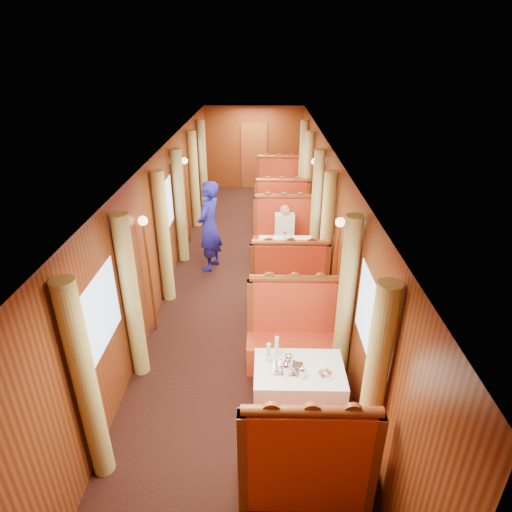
{
  "coord_description": "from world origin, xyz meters",
  "views": [
    {
      "loc": [
        0.32,
        -7.38,
        4.13
      ],
      "look_at": [
        0.2,
        -1.17,
        1.05
      ],
      "focal_mm": 30.0,
      "sensor_mm": 36.0,
      "label": 1
    }
  ],
  "objects_px": {
    "banquette_mid_aft": "(284,237)",
    "passenger": "(285,228)",
    "tea_tray": "(288,369)",
    "teapot_left": "(286,370)",
    "banquette_far_aft": "(279,188)",
    "table_mid": "(286,261)",
    "rose_vase_far": "(279,181)",
    "fruit_plate": "(325,374)",
    "table_far": "(280,201)",
    "banquette_far_fwd": "(281,213)",
    "banquette_near_aft": "(293,337)",
    "rose_vase_mid": "(285,235)",
    "teapot_back": "(289,361)",
    "table_near": "(298,393)",
    "banquette_mid_fwd": "(288,285)",
    "teapot_right": "(302,373)",
    "banquette_near_fwd": "(305,464)",
    "steward": "(209,227)"
  },
  "relations": [
    {
      "from": "teapot_left",
      "to": "teapot_back",
      "type": "distance_m",
      "value": 0.16
    },
    {
      "from": "teapot_right",
      "to": "passenger",
      "type": "distance_m",
      "value": 4.43
    },
    {
      "from": "banquette_far_fwd",
      "to": "rose_vase_far",
      "type": "height_order",
      "value": "banquette_far_fwd"
    },
    {
      "from": "table_far",
      "to": "rose_vase_far",
      "type": "relative_size",
      "value": 2.92
    },
    {
      "from": "table_mid",
      "to": "banquette_near_aft",
      "type": "bearing_deg",
      "value": -90.0
    },
    {
      "from": "fruit_plate",
      "to": "rose_vase_mid",
      "type": "height_order",
      "value": "rose_vase_mid"
    },
    {
      "from": "banquette_mid_aft",
      "to": "passenger",
      "type": "bearing_deg",
      "value": -90.0
    },
    {
      "from": "rose_vase_far",
      "to": "passenger",
      "type": "xyz_separation_m",
      "value": [
        0.04,
        -2.76,
        -0.19
      ]
    },
    {
      "from": "table_far",
      "to": "banquette_far_aft",
      "type": "distance_m",
      "value": 1.02
    },
    {
      "from": "banquette_mid_fwd",
      "to": "rose_vase_mid",
      "type": "distance_m",
      "value": 1.11
    },
    {
      "from": "banquette_near_fwd",
      "to": "table_mid",
      "type": "distance_m",
      "value": 4.51
    },
    {
      "from": "passenger",
      "to": "banquette_near_fwd",
      "type": "bearing_deg",
      "value": -90.0
    },
    {
      "from": "rose_vase_far",
      "to": "passenger",
      "type": "bearing_deg",
      "value": -89.26
    },
    {
      "from": "teapot_back",
      "to": "rose_vase_mid",
      "type": "distance_m",
      "value": 3.44
    },
    {
      "from": "banquette_near_aft",
      "to": "tea_tray",
      "type": "relative_size",
      "value": 3.94
    },
    {
      "from": "rose_vase_mid",
      "to": "table_near",
      "type": "bearing_deg",
      "value": -89.43
    },
    {
      "from": "banquette_far_aft",
      "to": "teapot_back",
      "type": "relative_size",
      "value": 8.13
    },
    {
      "from": "banquette_near_fwd",
      "to": "teapot_left",
      "type": "relative_size",
      "value": 8.0
    },
    {
      "from": "banquette_mid_aft",
      "to": "steward",
      "type": "relative_size",
      "value": 0.73
    },
    {
      "from": "table_far",
      "to": "banquette_far_fwd",
      "type": "height_order",
      "value": "banquette_far_fwd"
    },
    {
      "from": "banquette_near_aft",
      "to": "rose_vase_far",
      "type": "relative_size",
      "value": 3.72
    },
    {
      "from": "tea_tray",
      "to": "banquette_far_aft",
      "type": "bearing_deg",
      "value": 89.05
    },
    {
      "from": "banquette_mid_fwd",
      "to": "banquette_mid_aft",
      "type": "height_order",
      "value": "same"
    },
    {
      "from": "banquette_far_aft",
      "to": "teapot_left",
      "type": "xyz_separation_m",
      "value": [
        -0.16,
        -8.13,
        0.39
      ]
    },
    {
      "from": "banquette_mid_aft",
      "to": "rose_vase_far",
      "type": "height_order",
      "value": "banquette_mid_aft"
    },
    {
      "from": "banquette_far_fwd",
      "to": "rose_vase_mid",
      "type": "bearing_deg",
      "value": -90.8
    },
    {
      "from": "banquette_far_aft",
      "to": "fruit_plate",
      "type": "bearing_deg",
      "value": -88.04
    },
    {
      "from": "teapot_back",
      "to": "banquette_near_fwd",
      "type": "bearing_deg",
      "value": -72.8
    },
    {
      "from": "table_far",
      "to": "teapot_back",
      "type": "height_order",
      "value": "teapot_back"
    },
    {
      "from": "banquette_far_aft",
      "to": "passenger",
      "type": "bearing_deg",
      "value": -90.0
    },
    {
      "from": "teapot_right",
      "to": "fruit_plate",
      "type": "relative_size",
      "value": 0.64
    },
    {
      "from": "table_mid",
      "to": "table_far",
      "type": "distance_m",
      "value": 3.5
    },
    {
      "from": "banquette_mid_aft",
      "to": "teapot_right",
      "type": "height_order",
      "value": "banquette_mid_aft"
    },
    {
      "from": "table_near",
      "to": "banquette_near_aft",
      "type": "bearing_deg",
      "value": 90.0
    },
    {
      "from": "table_mid",
      "to": "rose_vase_far",
      "type": "height_order",
      "value": "rose_vase_far"
    },
    {
      "from": "fruit_plate",
      "to": "passenger",
      "type": "distance_m",
      "value": 4.4
    },
    {
      "from": "banquette_near_aft",
      "to": "banquette_far_fwd",
      "type": "height_order",
      "value": "same"
    },
    {
      "from": "banquette_mid_fwd",
      "to": "teapot_left",
      "type": "relative_size",
      "value": 8.0
    },
    {
      "from": "teapot_back",
      "to": "rose_vase_mid",
      "type": "bearing_deg",
      "value": 98.99
    },
    {
      "from": "teapot_right",
      "to": "fruit_plate",
      "type": "xyz_separation_m",
      "value": [
        0.26,
        0.04,
        -0.04
      ]
    },
    {
      "from": "banquette_near_aft",
      "to": "banquette_far_fwd",
      "type": "xyz_separation_m",
      "value": [
        0.0,
        4.97,
        0.0
      ]
    },
    {
      "from": "banquette_mid_aft",
      "to": "passenger",
      "type": "height_order",
      "value": "banquette_mid_aft"
    },
    {
      "from": "banquette_mid_aft",
      "to": "tea_tray",
      "type": "xyz_separation_m",
      "value": [
        -0.13,
        -4.53,
        0.33
      ]
    },
    {
      "from": "table_mid",
      "to": "teapot_left",
      "type": "distance_m",
      "value": 3.64
    },
    {
      "from": "teapot_left",
      "to": "banquette_far_aft",
      "type": "bearing_deg",
      "value": 91.07
    },
    {
      "from": "fruit_plate",
      "to": "banquette_near_aft",
      "type": "bearing_deg",
      "value": 103.92
    },
    {
      "from": "banquette_far_aft",
      "to": "rose_vase_mid",
      "type": "bearing_deg",
      "value": -90.44
    },
    {
      "from": "banquette_near_fwd",
      "to": "tea_tray",
      "type": "height_order",
      "value": "banquette_near_fwd"
    },
    {
      "from": "tea_tray",
      "to": "teapot_left",
      "type": "height_order",
      "value": "teapot_left"
    },
    {
      "from": "table_mid",
      "to": "passenger",
      "type": "xyz_separation_m",
      "value": [
        -0.0,
        0.78,
        0.37
      ]
    }
  ]
}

